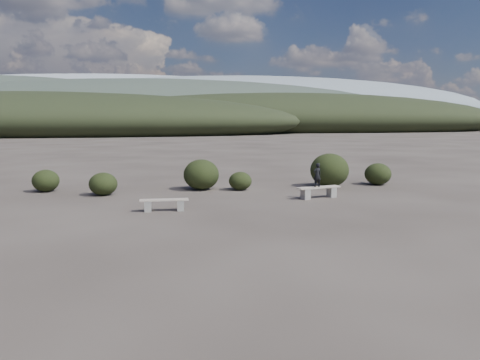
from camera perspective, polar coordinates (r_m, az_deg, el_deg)
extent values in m
plane|color=#322B27|center=(12.29, 3.90, -7.14)|extent=(1200.00, 1200.00, 0.00)
cube|color=gray|center=(16.04, -11.16, -3.17)|extent=(0.24, 0.32, 0.36)
cube|color=gray|center=(16.03, -7.27, -3.09)|extent=(0.24, 0.32, 0.36)
cube|color=gray|center=(15.99, -9.23, -2.41)|extent=(1.64, 0.39, 0.05)
cube|color=gray|center=(18.35, 7.99, -1.71)|extent=(0.33, 0.41, 0.41)
cube|color=gray|center=(19.02, 11.10, -1.46)|extent=(0.33, 0.41, 0.41)
cube|color=gray|center=(18.64, 9.59, -0.89)|extent=(1.87, 0.80, 0.05)
imported|color=black|center=(18.53, 9.39, 0.60)|extent=(0.39, 0.30, 0.94)
ellipsoid|color=black|center=(19.89, -16.34, -0.47)|extent=(1.15, 1.15, 0.94)
ellipsoid|color=black|center=(20.68, -4.74, 0.67)|extent=(1.57, 1.57, 1.35)
ellipsoid|color=black|center=(20.51, 0.03, -0.12)|extent=(1.01, 1.01, 0.81)
ellipsoid|color=black|center=(21.86, 10.86, 1.18)|extent=(1.77, 1.77, 1.54)
ellipsoid|color=black|center=(23.12, 16.46, 0.71)|extent=(1.24, 1.24, 1.03)
ellipsoid|color=black|center=(21.70, -22.60, -0.08)|extent=(1.13, 1.13, 0.95)
ellipsoid|color=black|center=(103.86, -23.07, 6.56)|extent=(110.00, 40.00, 12.00)
ellipsoid|color=black|center=(127.32, 6.74, 7.33)|extent=(120.00, 44.00, 14.00)
ellipsoid|color=#2B352C|center=(171.55, -9.78, 8.02)|extent=(190.00, 64.00, 24.00)
ellipsoid|color=gray|center=(320.02, 2.53, 8.56)|extent=(340.00, 110.00, 44.00)
ellipsoid|color=#9097A2|center=(412.50, -14.60, 8.44)|extent=(460.00, 140.00, 56.00)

